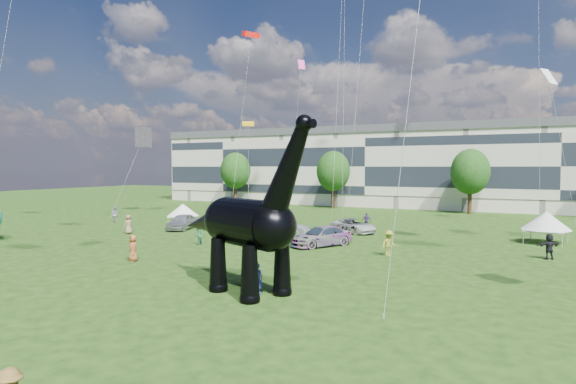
% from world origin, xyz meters
% --- Properties ---
extents(ground, '(220.00, 220.00, 0.00)m').
position_xyz_m(ground, '(0.00, 0.00, 0.00)').
color(ground, '#16330C').
rests_on(ground, ground).
extents(terrace_row, '(78.00, 11.00, 12.00)m').
position_xyz_m(terrace_row, '(-8.00, 62.00, 6.00)').
color(terrace_row, beige).
rests_on(terrace_row, ground).
extents(tree_far_left, '(5.20, 5.20, 9.44)m').
position_xyz_m(tree_far_left, '(-30.00, 53.00, 6.29)').
color(tree_far_left, '#382314').
rests_on(tree_far_left, ground).
extents(tree_mid_left, '(5.20, 5.20, 9.44)m').
position_xyz_m(tree_mid_left, '(-12.00, 53.00, 6.29)').
color(tree_mid_left, '#382314').
rests_on(tree_mid_left, ground).
extents(tree_mid_right, '(5.20, 5.20, 9.44)m').
position_xyz_m(tree_mid_right, '(8.00, 53.00, 6.29)').
color(tree_mid_right, '#382314').
rests_on(tree_mid_right, ground).
extents(dinosaur_sculpture, '(10.85, 5.71, 9.09)m').
position_xyz_m(dinosaur_sculpture, '(2.24, 4.32, 3.43)').
color(dinosaur_sculpture, black).
rests_on(dinosaur_sculpture, ground).
extents(car_silver, '(3.12, 5.09, 1.62)m').
position_xyz_m(car_silver, '(-16.50, 22.29, 0.81)').
color(car_silver, silver).
rests_on(car_silver, ground).
extents(car_grey, '(4.44, 1.69, 1.45)m').
position_xyz_m(car_grey, '(-4.98, 23.36, 0.72)').
color(car_grey, gray).
rests_on(car_grey, ground).
extents(car_white, '(5.43, 4.34, 1.37)m').
position_xyz_m(car_white, '(0.06, 27.93, 0.69)').
color(car_white, silver).
rests_on(car_white, ground).
extents(car_dark, '(4.62, 5.86, 1.59)m').
position_xyz_m(car_dark, '(0.31, 19.21, 0.79)').
color(car_dark, '#595960').
rests_on(car_dark, ground).
extents(gazebo_near, '(4.55, 4.55, 2.71)m').
position_xyz_m(gazebo_near, '(16.64, 29.02, 1.90)').
color(gazebo_near, silver).
rests_on(gazebo_near, ground).
extents(gazebo_left, '(4.48, 4.48, 2.40)m').
position_xyz_m(gazebo_left, '(-18.78, 25.19, 1.68)').
color(gazebo_left, white).
rests_on(gazebo_left, ground).
extents(visitors, '(50.62, 46.30, 1.89)m').
position_xyz_m(visitors, '(-1.31, 15.13, 0.90)').
color(visitors, '#918F9E').
rests_on(visitors, ground).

